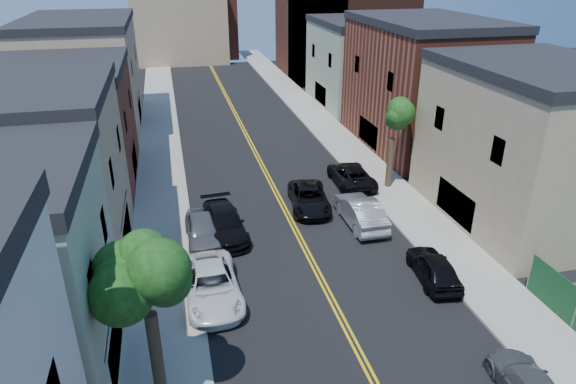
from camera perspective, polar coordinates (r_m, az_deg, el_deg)
sidewalk_left at (r=42.72m, az=-14.41°, el=3.93°), size 3.20×100.00×0.15m
sidewalk_right at (r=45.09m, az=6.09°, el=5.70°), size 3.20×100.00×0.15m
curb_left at (r=42.70m, az=-12.07°, el=4.17°), size 0.30×100.00×0.15m
curb_right at (r=44.56m, az=3.95°, el=5.55°), size 0.30×100.00×0.15m
bldg_left_tan_near at (r=28.10m, az=-27.66°, el=0.44°), size 9.00×10.00×9.00m
bldg_left_brick at (r=38.38m, az=-24.15°, el=6.37°), size 9.00×12.00×8.00m
bldg_left_tan_far at (r=51.62m, az=-21.94°, el=11.92°), size 9.00×16.00×9.50m
bldg_right_tan at (r=33.32m, az=25.72°, el=4.39°), size 9.00×12.00×9.00m
bldg_right_brick at (r=44.39m, az=14.85°, el=11.34°), size 9.00×14.00×10.00m
bldg_right_palegrn at (r=56.99m, az=8.21°, el=13.98°), size 9.00×12.00×8.50m
church at (r=71.36m, az=5.65°, el=18.70°), size 16.20×14.20×22.60m
backdrop_left at (r=82.60m, az=-12.21°, el=18.24°), size 14.00×8.00×12.00m
backdrop_center at (r=86.89m, az=-9.50°, el=18.09°), size 10.00×8.00×10.00m
tree_left_mid at (r=16.35m, az=-16.18°, el=-6.28°), size 5.20×5.20×9.29m
tree_right_far at (r=34.61m, az=12.00°, el=9.23°), size 4.40×4.40×8.03m
white_pickup at (r=24.46m, az=-8.61°, el=-10.38°), size 2.71×5.60×1.54m
grey_car_left at (r=29.09m, az=-9.67°, el=-4.27°), size 1.94×4.62×1.56m
black_car_left at (r=29.62m, az=-7.26°, el=-3.53°), size 2.61×5.55×1.57m
black_car_right at (r=26.57m, az=16.18°, el=-8.17°), size 2.20×4.43×1.45m
silver_car_right at (r=30.91m, az=8.18°, el=-2.17°), size 1.82×5.20×1.71m
dark_car_right_far at (r=36.26m, az=7.13°, el=1.91°), size 2.69×5.48×1.50m
black_suv_lane at (r=32.61m, az=2.39°, el=-0.69°), size 3.02×5.39×1.42m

